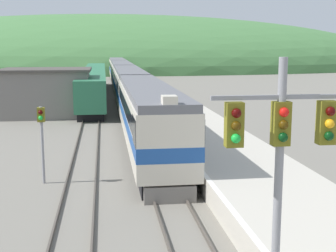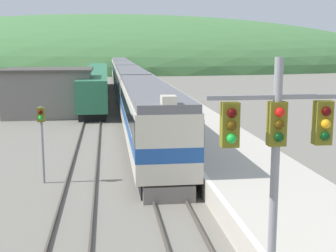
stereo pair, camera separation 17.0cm
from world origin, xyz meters
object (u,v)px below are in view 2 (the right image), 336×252
siding_train (96,83)px  carriage_fourth (120,69)px  carriage_third (124,75)px  express_train_lead_car (149,116)px  signal_post_siding (42,128)px  signal_mast_main (276,150)px  carriage_second (131,87)px

siding_train → carriage_fourth: bearing=82.6°
siding_train → carriage_third: bearing=67.1°
express_train_lead_car → signal_post_siding: bearing=-132.8°
carriage_fourth → signal_post_siding: carriage_fourth is taller
signal_mast_main → carriage_third: bearing=91.1°
carriage_second → signal_post_siding: carriage_second is taller
carriage_second → signal_mast_main: signal_mast_main is taller
signal_mast_main → signal_post_siding: 15.08m
carriage_third → express_train_lead_car: bearing=-90.0°
signal_mast_main → signal_post_siding: (-7.08, 13.21, -1.65)m
siding_train → signal_mast_main: bearing=-84.4°
siding_train → signal_mast_main: 53.87m
siding_train → signal_mast_main: signal_mast_main is taller
carriage_fourth → signal_post_siding: 71.64m
signal_mast_main → signal_post_siding: signal_mast_main is taller
express_train_lead_car → signal_post_siding: size_ratio=5.44×
carriage_second → carriage_fourth: (0.00, 43.07, 0.00)m
carriage_second → carriage_third: same height
express_train_lead_car → carriage_second: 22.01m
siding_train → signal_post_siding: 40.39m
carriage_fourth → siding_train: carriage_fourth is taller
carriage_second → signal_mast_main: size_ratio=3.15×
express_train_lead_car → carriage_second: size_ratio=1.02×
carriage_second → express_train_lead_car: bearing=-90.0°
express_train_lead_car → signal_post_siding: (-5.86, -6.32, 0.41)m
carriage_third → carriage_fourth: bearing=90.0°
carriage_fourth → carriage_third: bearing=-90.0°
signal_mast_main → signal_post_siding: size_ratio=1.69×
signal_mast_main → carriage_fourth: bearing=90.8°
siding_train → signal_mast_main: (5.25, -53.55, 2.50)m
carriage_second → carriage_third: size_ratio=1.00×
carriage_fourth → signal_post_siding: (-5.86, -71.40, 0.43)m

